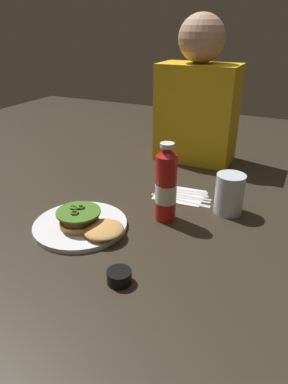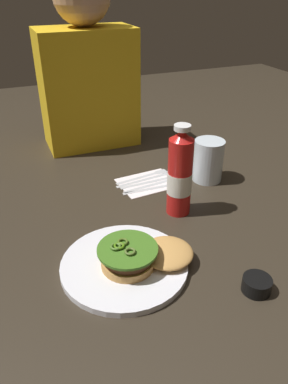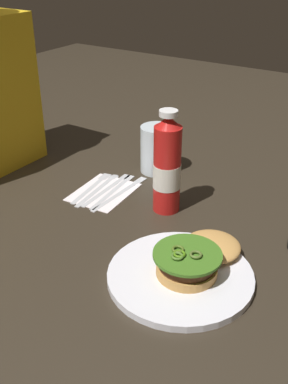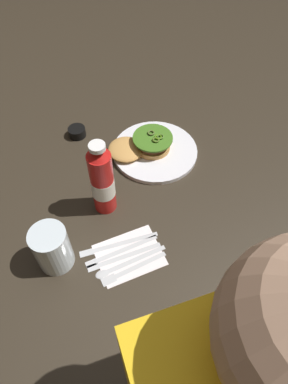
# 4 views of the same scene
# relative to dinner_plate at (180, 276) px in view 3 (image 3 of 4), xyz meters

# --- Properties ---
(ground_plane) EXTENTS (3.00, 3.00, 0.00)m
(ground_plane) POSITION_rel_dinner_plate_xyz_m (0.09, 0.11, -0.01)
(ground_plane) COLOR #2E271C
(dinner_plate) EXTENTS (0.27, 0.27, 0.01)m
(dinner_plate) POSITION_rel_dinner_plate_xyz_m (0.00, 0.00, 0.00)
(dinner_plate) COLOR white
(dinner_plate) RESTS_ON ground_plane
(burger_sandwich) EXTENTS (0.21, 0.13, 0.05)m
(burger_sandwich) POSITION_rel_dinner_plate_xyz_m (0.04, -0.01, 0.03)
(burger_sandwich) COLOR tan
(burger_sandwich) RESTS_ON dinner_plate
(ketchup_bottle) EXTENTS (0.06, 0.06, 0.24)m
(ketchup_bottle) POSITION_rel_dinner_plate_xyz_m (0.21, 0.15, 0.10)
(ketchup_bottle) COLOR red
(ketchup_bottle) RESTS_ON ground_plane
(water_glass) EXTENTS (0.09, 0.09, 0.13)m
(water_glass) POSITION_rel_dinner_plate_xyz_m (0.37, 0.28, 0.06)
(water_glass) COLOR silver
(water_glass) RESTS_ON ground_plane
(napkin) EXTENTS (0.17, 0.14, 0.00)m
(napkin) POSITION_rel_dinner_plate_xyz_m (0.19, 0.32, -0.01)
(napkin) COLOR white
(napkin) RESTS_ON ground_plane
(steak_knife) EXTENTS (0.21, 0.02, 0.00)m
(steak_knife) POSITION_rel_dinner_plate_xyz_m (0.22, 0.29, -0.00)
(steak_knife) COLOR silver
(steak_knife) RESTS_ON napkin
(table_knife) EXTENTS (0.20, 0.04, 0.00)m
(table_knife) POSITION_rel_dinner_plate_xyz_m (0.22, 0.31, -0.00)
(table_knife) COLOR silver
(table_knife) RESTS_ON napkin
(butter_knife) EXTENTS (0.20, 0.02, 0.00)m
(butter_knife) POSITION_rel_dinner_plate_xyz_m (0.21, 0.33, -0.00)
(butter_knife) COLOR silver
(butter_knife) RESTS_ON napkin
(spoon_utensil) EXTENTS (0.19, 0.04, 0.00)m
(spoon_utensil) POSITION_rel_dinner_plate_xyz_m (0.22, 0.35, -0.00)
(spoon_utensil) COLOR silver
(spoon_utensil) RESTS_ON napkin
(fork_utensil) EXTENTS (0.18, 0.04, 0.00)m
(fork_utensil) POSITION_rel_dinner_plate_xyz_m (0.20, 0.37, -0.00)
(fork_utensil) COLOR silver
(fork_utensil) RESTS_ON napkin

